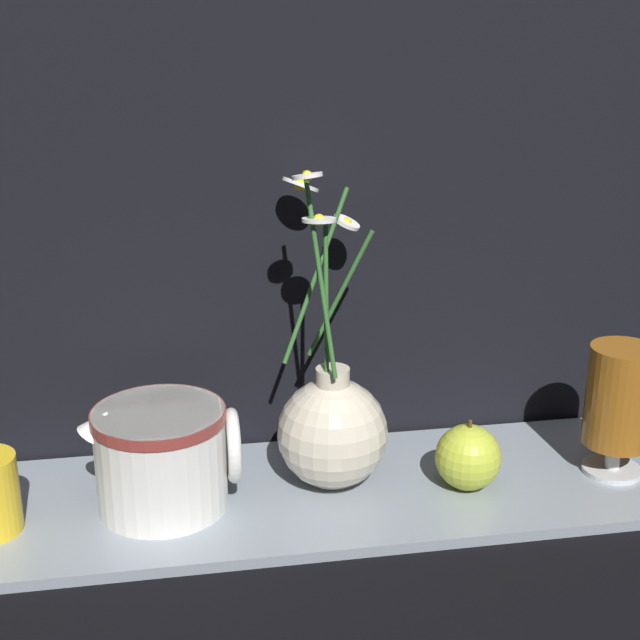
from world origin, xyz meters
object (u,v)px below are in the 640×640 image
object	(u,v)px
tea_glass	(620,400)
orange_fruit	(468,457)
ceramic_pitcher	(162,453)
vase_with_flowers	(332,428)

from	to	relation	value
tea_glass	orange_fruit	distance (m)	0.18
tea_glass	ceramic_pitcher	bearing A→B (deg)	178.53
vase_with_flowers	orange_fruit	world-z (taller)	vase_with_flowers
vase_with_flowers	tea_glass	bearing A→B (deg)	-5.33
orange_fruit	tea_glass	bearing A→B (deg)	1.63
tea_glass	vase_with_flowers	bearing A→B (deg)	174.67
vase_with_flowers	orange_fruit	distance (m)	0.15
vase_with_flowers	ceramic_pitcher	distance (m)	0.19
ceramic_pitcher	tea_glass	xyz separation A→B (m)	(0.51, -0.01, 0.03)
vase_with_flowers	orange_fruit	size ratio (longest dim) A/B	4.39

